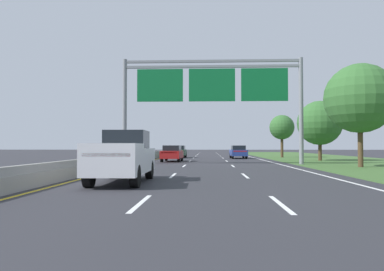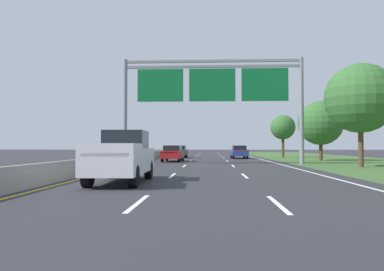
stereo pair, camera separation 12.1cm
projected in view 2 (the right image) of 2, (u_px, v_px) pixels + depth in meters
The scene contains 12 objects.
ground_plane at pixel (209, 162), 34.02m from camera, with size 220.00×220.00×0.00m, color #2B2B30.
lane_striping at pixel (209, 162), 33.56m from camera, with size 11.96×106.00×0.01m.
grass_verge_right at pixel (360, 162), 33.35m from camera, with size 14.00×110.00×0.02m, color #3D602D.
median_barrier_concrete at pixel (139, 158), 34.35m from camera, with size 0.60×110.00×0.85m.
overhead_sign_gantry at pixel (212, 89), 30.10m from camera, with size 15.06×0.42×8.84m.
pickup_truck_white at pixel (122, 157), 15.14m from camera, with size 2.11×5.44×2.20m.
car_red_left_lane_sedan at pixel (173, 153), 35.34m from camera, with size 1.94×4.45×1.57m.
car_darkgreen_left_lane_sedan at pixel (179, 151), 46.41m from camera, with size 1.89×4.43×1.57m.
car_blue_right_lane_sedan at pixel (239, 152), 43.85m from camera, with size 1.90×4.43×1.57m.
roadside_tree_mid at pixel (360, 98), 25.86m from camera, with size 4.97×4.97×7.42m.
roadside_tree_far at pixel (321, 123), 37.16m from camera, with size 4.56×4.56×6.17m.
roadside_tree_distant at pixel (283, 127), 47.57m from camera, with size 3.24×3.24×5.60m.
Camera 2 is at (0.06, 0.89, 1.53)m, focal length 33.87 mm.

